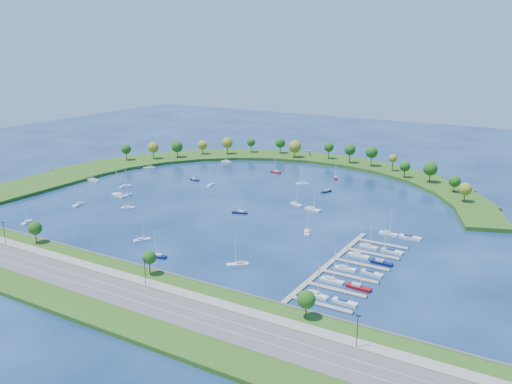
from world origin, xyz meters
The scene contains 40 objects.
ground centered at (0.00, 0.00, 0.00)m, with size 700.00×700.00×0.00m, color #071E43.
south_shoreline centered at (0.03, -122.88, 1.00)m, with size 420.00×43.10×11.60m.
breakwater centered at (-46.33, 48.72, 0.99)m, with size 286.74×247.64×2.00m.
breakwater_trees centered at (-15.64, 88.29, 10.31)m, with size 240.66×86.94×14.03m.
harbor_tower centered at (-15.17, 117.98, 4.23)m, with size 2.60×2.60×4.34m.
dock_system centered at (85.30, -61.00, 0.35)m, with size 24.28×82.00×1.60m.
moored_boat_0 centered at (-104.91, -13.73, 0.92)m, with size 8.71×2.88×12.62m.
moored_boat_1 centered at (-44.40, -46.12, 0.87)m, with size 6.74×6.30×10.61m.
moored_boat_2 centered at (42.10, 1.33, 0.95)m, with size 9.41×4.28×13.36m.
moored_boat_3 centered at (33.87, 38.18, 0.86)m, with size 4.34×7.32×10.39m.
moored_boat_4 centered at (13.91, -89.99, 0.90)m, with size 8.24×3.69×11.71m.
moored_boat_5 centered at (-4.61, -78.91, 0.88)m, with size 5.83×7.51×11.10m.
moored_boat_6 centered at (-65.53, -31.18, 0.99)m, with size 10.38×4.69×14.74m.
moored_boat_7 centered at (25.80, 71.28, 0.86)m, with size 4.97×7.17×10.36m.
moored_boat_8 centered at (-62.47, 75.60, 0.88)m, with size 7.70×3.52×10.93m.
moored_boat_9 centered at (13.70, 46.79, 0.89)m, with size 7.94×5.76×11.56m.
moored_boat_10 centered at (-61.74, -28.21, 0.87)m, with size 2.42×7.32×10.61m.
moored_boat_11 centered at (-71.46, -56.00, 0.88)m, with size 3.44×7.87×11.20m.
moored_boat_12 centered at (47.26, -80.36, 0.93)m, with size 8.12×7.48×12.70m.
moored_boat_13 centered at (54.82, -32.49, 0.90)m, with size 5.56×8.26×11.88m.
moored_boat_14 centered at (-76.54, -14.23, 0.88)m, with size 5.05×7.67×11.00m.
moored_boat_15 centered at (-97.63, 31.19, 0.90)m, with size 7.57×7.12×11.95m.
moored_boat_16 centered at (-70.10, -89.55, 0.87)m, with size 4.61×7.48×10.66m.
moored_boat_17 centered at (-33.64, 15.03, 0.87)m, with size 2.91×7.47×10.70m.
moored_boat_18 centered at (11.64, -22.66, 0.90)m, with size 8.33×4.58×11.80m.
moored_boat_19 centered at (-50.12, 20.60, 0.86)m, with size 6.98×2.63×10.02m.
moored_boat_20 centered at (-15.11, 65.14, 0.88)m, with size 7.74×2.75×11.16m.
moored_boat_21 centered at (30.29, 5.33, 0.89)m, with size 8.08×4.75×11.48m.
docked_boat_0 centered at (85.51, -88.74, 0.93)m, with size 9.07×3.85×12.91m.
docked_boat_1 centered at (95.97, -88.80, 0.66)m, with size 8.97×3.04×1.80m.
docked_boat_2 centered at (85.50, -75.04, 0.94)m, with size 9.01×2.74×13.15m.
docked_boat_3 centered at (96.00, -75.55, 0.96)m, with size 9.52×3.39×13.73m.
docked_boat_4 centered at (85.51, -62.35, 0.92)m, with size 8.78×3.39×12.58m.
docked_boat_5 centered at (95.97, -61.05, 0.65)m, with size 9.00×3.77×1.78m.
docked_boat_6 centered at (85.51, -46.96, 0.94)m, with size 8.97×2.93×13.02m.
docked_boat_7 centered at (96.00, -49.27, 0.94)m, with size 9.04×2.91×13.14m.
docked_boat_8 centered at (85.52, -34.81, 0.90)m, with size 8.23×2.85×11.88m.
docked_boat_9 centered at (95.96, -35.10, 0.69)m, with size 9.45×3.34×1.89m.
docked_boat_10 centered at (87.91, -14.74, 0.92)m, with size 8.65×2.78×12.58m.
docked_boat_11 centered at (97.85, -14.55, 0.74)m, with size 9.93×2.86×2.02m.
Camera 1 is at (155.66, -248.59, 86.89)m, focal length 38.03 mm.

